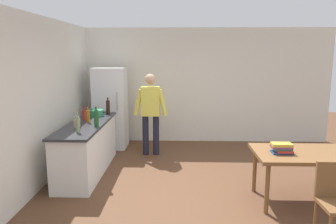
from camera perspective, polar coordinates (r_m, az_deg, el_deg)
The scene contains 15 objects.
ground_plane at distance 5.14m, azimuth 6.12°, elevation -13.94°, with size 14.00×14.00×0.00m, color brown.
wall_back at distance 7.72m, azimuth 4.65°, elevation 4.69°, with size 6.40×0.12×2.70m, color silver.
wall_left at distance 5.40m, azimuth -22.43°, elevation 1.49°, with size 0.12×5.60×2.70m, color silver.
kitchen_counter at distance 5.94m, azimuth -14.14°, elevation -6.17°, with size 0.64×2.20×0.90m.
refrigerator at distance 7.33m, azimuth -10.16°, elevation 0.71°, with size 0.70×0.67×1.80m.
person at distance 6.64m, azimuth -3.12°, elevation 0.54°, with size 0.70×0.22×1.70m.
dining_table at distance 4.94m, azimuth 23.11°, elevation -7.42°, with size 1.40×0.90×0.75m.
cooking_pot at distance 6.45m, azimuth -12.60°, elevation -0.15°, with size 0.40×0.28×0.12m.
utensil_jar at distance 5.54m, azimuth -15.90°, elevation -1.83°, with size 0.11×0.11×0.32m.
bottle_wine_green at distance 5.49m, azimuth -12.63°, elevation -1.07°, with size 0.08×0.08×0.34m.
bottle_oil_amber at distance 5.84m, azimuth -14.02°, elevation -0.74°, with size 0.06×0.06×0.28m.
bottle_vinegar_tall at distance 5.14m, azimuth -15.75°, elevation -2.09°, with size 0.06×0.06×0.32m.
bottle_wine_dark at distance 6.57m, azimuth -10.61°, elevation 0.86°, with size 0.08×0.08×0.34m.
bottle_sauce_red at distance 6.14m, azimuth -14.66°, elevation -0.43°, with size 0.06×0.06×0.24m.
book_stack at distance 4.73m, azimuth 19.59°, elevation -6.07°, with size 0.28×0.21×0.14m.
Camera 1 is at (-0.39, -4.67, 2.11)m, focal length 34.30 mm.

